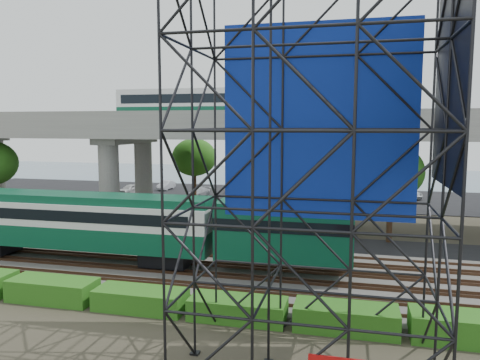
# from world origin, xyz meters

# --- Properties ---
(ground) EXTENTS (140.00, 140.00, 0.00)m
(ground) POSITION_xyz_m (0.00, 0.00, 0.00)
(ground) COLOR #474233
(ground) RESTS_ON ground
(ballast_bed) EXTENTS (90.00, 12.00, 0.20)m
(ballast_bed) POSITION_xyz_m (0.00, 2.00, 0.10)
(ballast_bed) COLOR slate
(ballast_bed) RESTS_ON ground
(service_road) EXTENTS (90.00, 5.00, 0.08)m
(service_road) POSITION_xyz_m (0.00, 10.50, 0.04)
(service_road) COLOR black
(service_road) RESTS_ON ground
(parking_lot) EXTENTS (90.00, 18.00, 0.08)m
(parking_lot) POSITION_xyz_m (0.00, 34.00, 0.04)
(parking_lot) COLOR black
(parking_lot) RESTS_ON ground
(harbor_water) EXTENTS (140.00, 40.00, 0.03)m
(harbor_water) POSITION_xyz_m (0.00, 56.00, 0.01)
(harbor_water) COLOR slate
(harbor_water) RESTS_ON ground
(rail_tracks) EXTENTS (90.00, 9.52, 0.16)m
(rail_tracks) POSITION_xyz_m (0.00, 2.00, 0.28)
(rail_tracks) COLOR #472D1E
(rail_tracks) RESTS_ON ballast_bed
(commuter_train) EXTENTS (29.30, 3.06, 4.30)m
(commuter_train) POSITION_xyz_m (-4.58, 2.00, 2.88)
(commuter_train) COLOR black
(commuter_train) RESTS_ON rail_tracks
(overpass) EXTENTS (80.00, 12.00, 12.40)m
(overpass) POSITION_xyz_m (-0.32, 16.00, 8.21)
(overpass) COLOR #9E9B93
(overpass) RESTS_ON ground
(scaffold_tower) EXTENTS (9.36, 6.36, 15.00)m
(scaffold_tower) POSITION_xyz_m (9.65, -7.98, 7.47)
(scaffold_tower) COLOR black
(scaffold_tower) RESTS_ON ground
(hedge_strip) EXTENTS (34.60, 1.80, 1.20)m
(hedge_strip) POSITION_xyz_m (1.01, -4.30, 0.56)
(hedge_strip) COLOR #256016
(hedge_strip) RESTS_ON ground
(trees) EXTENTS (40.94, 16.94, 7.69)m
(trees) POSITION_xyz_m (-4.67, 16.17, 5.57)
(trees) COLOR #382314
(trees) RESTS_ON ground
(suv) EXTENTS (4.74, 2.24, 1.31)m
(suv) POSITION_xyz_m (-8.52, 9.55, 0.73)
(suv) COLOR black
(suv) RESTS_ON service_road
(parked_cars) EXTENTS (38.18, 9.43, 1.28)m
(parked_cars) POSITION_xyz_m (1.03, 33.72, 0.68)
(parked_cars) COLOR #BDBDBD
(parked_cars) RESTS_ON parking_lot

